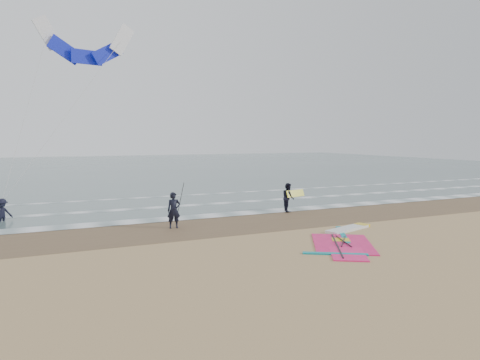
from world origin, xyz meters
name	(u,v)px	position (x,y,z in m)	size (l,w,h in m)	color
ground	(338,249)	(0.00, 0.00, 0.00)	(120.00, 120.00, 0.00)	tan
sea_water	(127,167)	(0.00, 48.00, 0.01)	(120.00, 80.00, 0.02)	#47605E
wet_sand_band	(265,220)	(0.00, 6.00, 0.00)	(120.00, 5.00, 0.01)	brown
foam_waterline	(231,207)	(0.00, 10.44, 0.03)	(120.00, 9.15, 0.02)	white
windsurf_rig	(345,239)	(1.09, 1.00, 0.03)	(5.37, 5.08, 0.13)	white
person_standing	(174,210)	(-4.64, 6.05, 0.83)	(0.60, 0.40, 1.66)	black
person_walking	(288,197)	(2.36, 7.76, 0.81)	(0.78, 0.61, 1.61)	black
person_wading	(2,207)	(-11.98, 10.95, 0.75)	(0.97, 0.56, 1.50)	black
held_pole	(180,202)	(-4.34, 6.05, 1.21)	(0.17, 0.86, 1.82)	black
carried_kiteboard	(295,193)	(2.76, 7.66, 1.02)	(1.30, 0.51, 0.39)	yellow
surf_kite	(86,47)	(-7.48, 15.16, 9.58)	(7.47, 4.55, 10.28)	white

